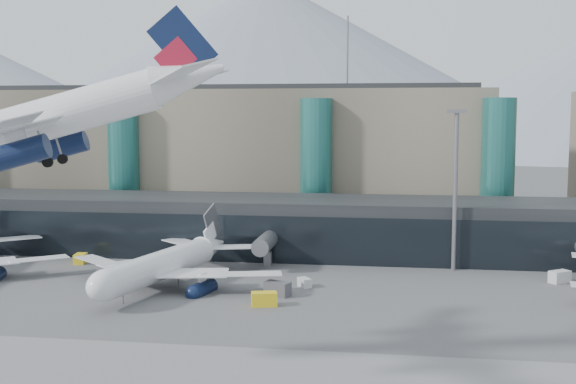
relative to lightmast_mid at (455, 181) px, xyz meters
The scene contains 13 objects.
ground 58.41m from the lightmast_mid, 122.01° to the right, with size 900.00×900.00×0.00m, color #515154.
concourse 32.94m from the lightmast_mid, 162.04° to the left, with size 170.00×27.00×10.00m.
terminal_main 69.21m from the lightmast_mid, 142.63° to the left, with size 130.00×30.00×31.00m.
teal_towers 51.97m from the lightmast_mid, 149.97° to the left, with size 116.40×19.40×46.00m.
mountain_ridge 333.77m from the lightmast_mid, 92.42° to the left, with size 910.00×400.00×110.00m.
lightmast_mid is the anchor object (origin of this frame).
hero_jet 68.84m from the lightmast_mid, 124.13° to the right, with size 32.40×32.05×10.47m.
jet_parked_mid 45.55m from the lightmast_mid, 159.52° to the right, with size 35.64×36.73×11.80m.
veh_b 62.95m from the lightmast_mid, behind, with size 2.82×1.74×1.63m, color yellow.
veh_c 35.09m from the lightmast_mid, 141.04° to the right, with size 3.48×1.84×1.93m, color #4B4B50.
veh_d 21.18m from the lightmast_mid, 23.88° to the right, with size 3.13×1.68×1.79m, color silver.
veh_g 30.01m from the lightmast_mid, 146.16° to the right, with size 2.24×1.31×1.31m, color silver.
veh_h 39.18m from the lightmast_mid, 135.11° to the right, with size 3.31×1.74×1.83m, color yellow.
Camera 1 is at (20.46, -68.12, 24.64)m, focal length 45.00 mm.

